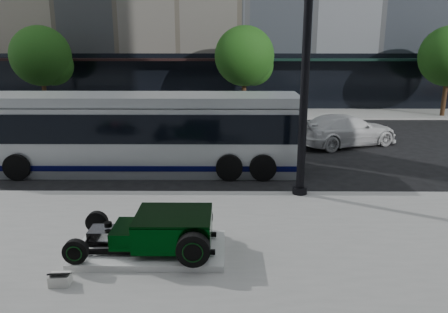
{
  "coord_description": "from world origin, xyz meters",
  "views": [
    {
      "loc": [
        -0.08,
        -15.43,
        4.86
      ],
      "look_at": [
        -0.19,
        -1.67,
        1.2
      ],
      "focal_mm": 35.0,
      "sensor_mm": 36.0,
      "label": 1
    }
  ],
  "objects_px": {
    "hot_rod": "(164,230)",
    "lamppost": "(305,70)",
    "white_sedan": "(346,130)",
    "transit_bus": "(140,132)"
  },
  "relations": [
    {
      "from": "transit_bus",
      "to": "white_sedan",
      "type": "distance_m",
      "value": 9.94
    },
    {
      "from": "hot_rod",
      "to": "white_sedan",
      "type": "relative_size",
      "value": 0.63
    },
    {
      "from": "lamppost",
      "to": "white_sedan",
      "type": "height_order",
      "value": "lamppost"
    },
    {
      "from": "transit_bus",
      "to": "white_sedan",
      "type": "height_order",
      "value": "transit_bus"
    },
    {
      "from": "hot_rod",
      "to": "white_sedan",
      "type": "height_order",
      "value": "white_sedan"
    },
    {
      "from": "hot_rod",
      "to": "lamppost",
      "type": "bearing_deg",
      "value": 47.37
    },
    {
      "from": "hot_rod",
      "to": "lamppost",
      "type": "distance_m",
      "value": 6.46
    },
    {
      "from": "hot_rod",
      "to": "transit_bus",
      "type": "xyz_separation_m",
      "value": [
        -1.89,
        7.09,
        0.79
      ]
    },
    {
      "from": "transit_bus",
      "to": "hot_rod",
      "type": "bearing_deg",
      "value": -75.09
    },
    {
      "from": "white_sedan",
      "to": "hot_rod",
      "type": "bearing_deg",
      "value": 124.88
    }
  ]
}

